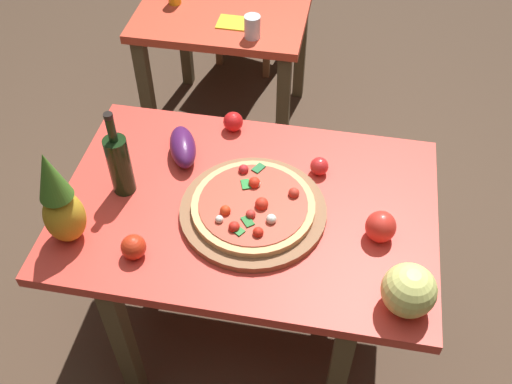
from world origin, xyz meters
TOP-DOWN VIEW (x-y plane):
  - ground_plane at (0.00, 0.00)m, footprint 10.00×10.00m
  - display_table at (0.00, 0.00)m, footprint 1.24×0.84m
  - background_table at (-0.35, 1.28)m, footprint 0.81×0.78m
  - pizza_board at (0.03, -0.04)m, footprint 0.48×0.48m
  - pizza at (0.03, -0.04)m, footprint 0.40×0.40m
  - wine_bottle at (-0.42, -0.01)m, footprint 0.08×0.08m
  - pineapple_left at (-0.52, -0.23)m, footprint 0.13×0.13m
  - melon at (0.52, -0.30)m, footprint 0.16×0.16m
  - bell_pepper at (0.43, -0.06)m, footprint 0.10×0.10m
  - eggplant at (-0.27, 0.18)m, footprint 0.16×0.22m
  - tomato_near_board at (0.22, 0.19)m, footprint 0.06×0.06m
  - tomato_at_corner at (-0.30, -0.27)m, footprint 0.08×0.08m
  - tomato_by_bottle at (-0.12, 0.36)m, footprint 0.07×0.07m
  - drinking_glass_water at (-0.17, 0.99)m, footprint 0.07×0.07m
  - napkin_folded at (-0.28, 1.08)m, footprint 0.14×0.12m

SIDE VIEW (x-z plane):
  - ground_plane at x=0.00m, z-range 0.00..0.00m
  - background_table at x=-0.35m, z-range 0.25..1.03m
  - display_table at x=0.00m, z-range 0.29..1.06m
  - napkin_folded at x=-0.28m, z-range 0.77..0.78m
  - pizza_board at x=0.03m, z-range 0.77..0.80m
  - tomato_near_board at x=0.22m, z-range 0.77..0.84m
  - tomato_by_bottle at x=-0.12m, z-range 0.77..0.85m
  - tomato_at_corner at x=-0.30m, z-range 0.77..0.85m
  - pizza at x=0.03m, z-range 0.79..0.84m
  - eggplant at x=-0.27m, z-range 0.77..0.86m
  - bell_pepper at x=0.43m, z-range 0.77..0.88m
  - drinking_glass_water at x=-0.17m, z-range 0.77..0.88m
  - melon at x=0.52m, z-range 0.77..0.93m
  - wine_bottle at x=-0.42m, z-range 0.73..1.06m
  - pineapple_left at x=-0.52m, z-range 0.76..1.11m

